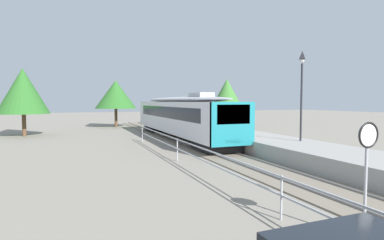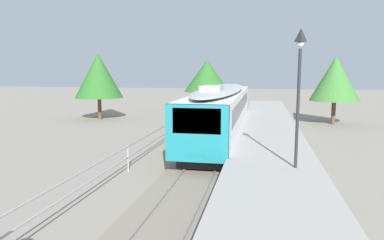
# 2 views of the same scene
# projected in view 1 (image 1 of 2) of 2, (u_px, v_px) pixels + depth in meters

# --- Properties ---
(ground_plane) EXTENTS (160.00, 160.00, 0.00)m
(ground_plane) POSITION_uv_depth(u_px,v_px,m) (177.00, 158.00, 17.95)
(ground_plane) COLOR gray
(track_rails) EXTENTS (3.20, 60.00, 0.14)m
(track_rails) POSITION_uv_depth(u_px,v_px,m) (223.00, 154.00, 19.03)
(track_rails) COLOR slate
(track_rails) RESTS_ON ground
(commuter_train) EXTENTS (2.82, 19.11, 3.74)m
(commuter_train) POSITION_uv_depth(u_px,v_px,m) (180.00, 114.00, 26.47)
(commuter_train) COLOR silver
(commuter_train) RESTS_ON track_rails
(station_platform) EXTENTS (3.90, 60.00, 0.90)m
(station_platform) POSITION_uv_depth(u_px,v_px,m) (268.00, 145.00, 20.19)
(station_platform) COLOR #999691
(station_platform) RESTS_ON ground
(platform_lamp_mid_platform) EXTENTS (0.34, 0.34, 5.35)m
(platform_lamp_mid_platform) POSITION_uv_depth(u_px,v_px,m) (302.00, 78.00, 18.30)
(platform_lamp_mid_platform) COLOR #232328
(platform_lamp_mid_platform) RESTS_ON station_platform
(speed_limit_sign) EXTENTS (0.61, 0.10, 2.81)m
(speed_limit_sign) POSITION_uv_depth(u_px,v_px,m) (368.00, 151.00, 7.11)
(speed_limit_sign) COLOR #9EA0A5
(speed_limit_sign) RESTS_ON ground
(carpark_fence) EXTENTS (0.06, 36.06, 1.25)m
(carpark_fence) POSITION_uv_depth(u_px,v_px,m) (282.00, 188.00, 8.48)
(carpark_fence) COLOR #9EA0A5
(carpark_fence) RESTS_ON ground
(tree_behind_carpark) EXTENTS (5.13, 5.13, 5.91)m
(tree_behind_carpark) POSITION_uv_depth(u_px,v_px,m) (116.00, 94.00, 39.14)
(tree_behind_carpark) COLOR brown
(tree_behind_carpark) RESTS_ON ground
(tree_behind_station_far) EXTENTS (4.25, 4.25, 5.98)m
(tree_behind_station_far) POSITION_uv_depth(u_px,v_px,m) (227.00, 95.00, 37.52)
(tree_behind_station_far) COLOR brown
(tree_behind_station_far) RESTS_ON ground
(tree_distant_left) EXTENTS (4.60, 4.60, 6.35)m
(tree_distant_left) POSITION_uv_depth(u_px,v_px,m) (23.00, 91.00, 28.72)
(tree_distant_left) COLOR brown
(tree_distant_left) RESTS_ON ground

